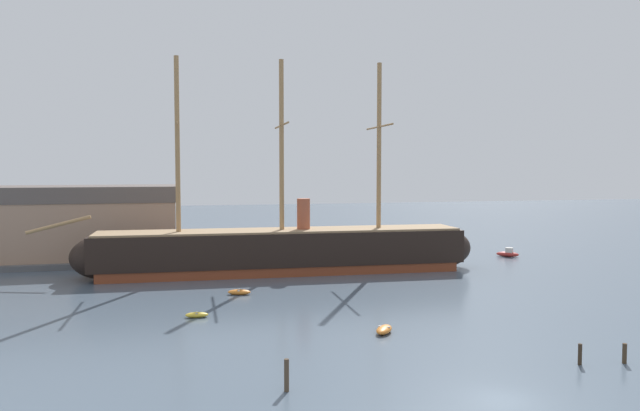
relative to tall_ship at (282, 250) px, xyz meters
The scene contains 11 objects.
ground_plane 48.22m from the tall_ship, 84.34° to the right, with size 400.00×400.00×0.00m, color #4C5B6B.
tall_ship is the anchor object (origin of this frame).
dinghy_near_centre 32.07m from the tall_ship, 84.68° to the right, with size 2.47×2.85×0.63m.
dinghy_mid_left 25.65m from the tall_ship, 118.70° to the right, with size 2.22×1.13×0.51m.
dinghy_alongside_bow 15.00m from the tall_ship, 119.15° to the right, with size 2.73×1.74×0.60m.
motorboat_far_right 37.83m from the tall_ship, ahead, with size 3.55×3.40×1.46m.
dinghy_distant_centre 17.57m from the tall_ship, 67.72° to the left, with size 3.00×1.84×0.66m.
mooring_piling_nearest 45.33m from the tall_ship, 72.44° to the right, with size 0.28×0.28×1.52m, color #382B1E.
mooring_piling_left_pair 44.05m from the tall_ship, 100.04° to the right, with size 0.31×0.31×2.08m, color #4C3D2D.
mooring_piling_right_pair 46.90m from the tall_ship, 68.72° to the right, with size 0.31×0.31×1.45m, color #423323.
dockside_warehouse_left 38.63m from the tall_ship, 154.65° to the left, with size 46.52×15.02×17.02m.
Camera 1 is at (-19.58, -33.10, 14.10)m, focal length 34.90 mm.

